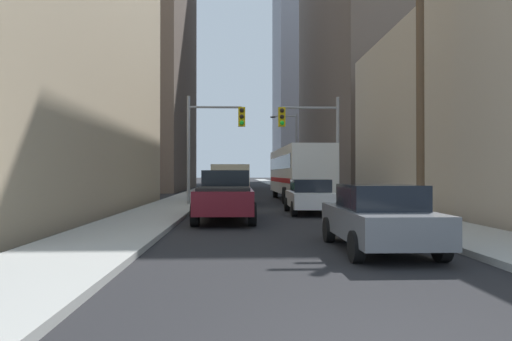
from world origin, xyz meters
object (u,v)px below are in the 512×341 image
Objects in this scene: sedan_green at (236,184)px; cargo_van_beige at (231,182)px; traffic_signal_near_right at (312,133)px; city_bus at (298,171)px; pickup_truck_maroon at (225,196)px; sedan_grey at (378,217)px; sedan_red at (233,187)px; sedan_white at (310,196)px; traffic_signal_near_left at (213,133)px.

cargo_van_beige is at bearing -90.61° from sedan_green.
traffic_signal_near_right is (4.47, -1.19, 2.74)m from cargo_van_beige.
city_bus is 2.14× the size of pickup_truck_maroon.
cargo_van_beige is 0.87× the size of traffic_signal_near_right.
sedan_green is at bearing 107.00° from city_bus.
sedan_grey is 1.00× the size of sedan_green.
sedan_red is at bearing 115.89° from traffic_signal_near_right.
city_bus is at bearing 87.89° from sedan_grey.
traffic_signal_near_right reaches higher than sedan_grey.
sedan_white and sedan_red have the same top height.
traffic_signal_near_right is (4.45, -9.17, 3.25)m from sedan_red.
traffic_signal_near_left reaches higher than pickup_truck_maroon.
sedan_grey is 23.75m from sedan_red.
city_bus reaches higher than sedan_grey.
city_bus is at bearing 91.88° from traffic_signal_near_right.
city_bus is at bearing 85.49° from sedan_white.
cargo_van_beige is at bearing 120.97° from sedan_white.
traffic_signal_near_left is (-0.97, -1.19, 2.73)m from cargo_van_beige.
pickup_truck_maroon reaches higher than sedan_red.
sedan_green is 0.70× the size of traffic_signal_near_right.
sedan_white is at bearing -81.61° from sedan_green.
sedan_white is at bearing -46.32° from traffic_signal_near_left.
sedan_grey is 0.70× the size of traffic_signal_near_right.
cargo_van_beige is at bearing -140.94° from city_bus.
traffic_signal_near_left is 1.00× the size of traffic_signal_near_right.
sedan_white is at bearing -59.03° from cargo_van_beige.
sedan_grey is at bearing -76.88° from cargo_van_beige.
cargo_van_beige reaches higher than sedan_green.
cargo_van_beige is 15.93m from sedan_grey.
traffic_signal_near_left reaches higher than sedan_white.
cargo_van_beige is at bearing 50.64° from traffic_signal_near_left.
city_bus reaches higher than sedan_red.
city_bus reaches higher than cargo_van_beige.
city_bus is 1.93× the size of traffic_signal_near_left.
sedan_red is (-3.59, 23.48, 0.00)m from sedan_grey.
cargo_van_beige is 1.24× the size of sedan_red.
sedan_grey is at bearing -92.11° from city_bus.
city_bus is at bearing -73.00° from sedan_green.
pickup_truck_maroon is 4.56m from sedan_white.
sedan_grey is at bearing -72.23° from traffic_signal_near_left.
city_bus is 19.05m from sedan_grey.
city_bus is 2.75× the size of sedan_red.
sedan_white is (-0.75, -9.45, -1.16)m from city_bus.
sedan_grey is (3.61, -15.50, -0.52)m from cargo_van_beige.
sedan_red and sedan_green have the same top height.
traffic_signal_near_left and traffic_signal_near_right have the same top height.
city_bus reaches higher than sedan_green.
pickup_truck_maroon is 1.28× the size of sedan_green.
sedan_red is 1.00× the size of sedan_green.
sedan_white is 1.00× the size of sedan_green.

